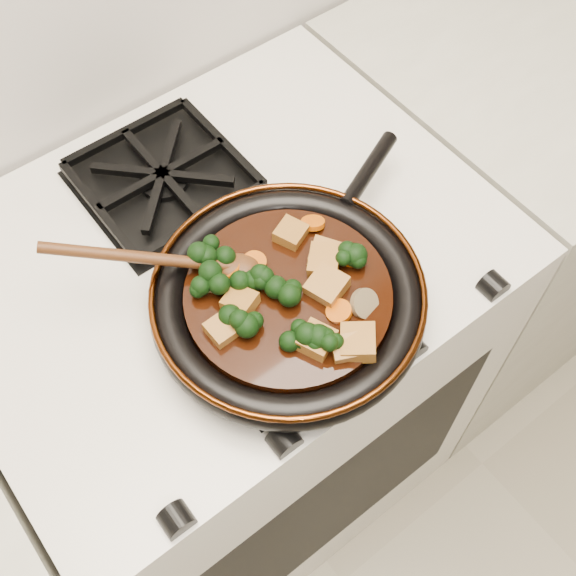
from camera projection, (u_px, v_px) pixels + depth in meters
stove at (238, 382)px, 1.38m from camera, size 0.76×0.60×0.90m
burner_grate_front at (280, 310)px, 0.93m from camera, size 0.23×0.23×0.03m
burner_grate_back at (163, 178)px, 1.05m from camera, size 0.23×0.23×0.03m
skillet at (289, 298)px, 0.90m from camera, size 0.45×0.35×0.05m
braising_sauce at (288, 297)px, 0.90m from camera, size 0.26×0.26×0.02m
tofu_cube_0 at (358, 342)px, 0.84m from camera, size 0.06×0.06×0.03m
tofu_cube_1 at (325, 254)px, 0.91m from camera, size 0.05×0.05×0.03m
tofu_cube_2 at (347, 348)px, 0.84m from camera, size 0.05×0.04×0.02m
tofu_cube_3 at (291, 234)px, 0.93m from camera, size 0.05×0.05×0.02m
tofu_cube_4 at (316, 341)px, 0.85m from camera, size 0.05×0.05×0.02m
tofu_cube_5 at (222, 330)px, 0.85m from camera, size 0.03×0.04×0.02m
tofu_cube_6 at (327, 286)px, 0.89m from camera, size 0.06×0.05×0.03m
tofu_cube_7 at (240, 302)px, 0.87m from camera, size 0.05×0.05×0.03m
tofu_cube_8 at (324, 262)px, 0.90m from camera, size 0.06×0.06×0.03m
broccoli_floret_0 at (347, 257)px, 0.90m from camera, size 0.08×0.09×0.07m
broccoli_floret_1 at (303, 340)px, 0.85m from camera, size 0.09×0.09×0.05m
broccoli_floret_2 at (324, 340)px, 0.84m from camera, size 0.07×0.08×0.05m
broccoli_floret_3 at (206, 285)px, 0.88m from camera, size 0.07×0.07×0.07m
broccoli_floret_4 at (253, 284)px, 0.89m from camera, size 0.07×0.08×0.07m
broccoli_floret_5 at (291, 290)px, 0.88m from camera, size 0.09×0.09×0.07m
broccoli_floret_6 at (211, 256)px, 0.91m from camera, size 0.08×0.09×0.08m
broccoli_floret_7 at (244, 319)px, 0.86m from camera, size 0.09×0.08×0.07m
carrot_coin_0 at (255, 262)px, 0.91m from camera, size 0.03×0.03×0.01m
carrot_coin_1 at (351, 256)px, 0.91m from camera, size 0.03×0.03×0.01m
carrot_coin_2 at (339, 311)px, 0.87m from camera, size 0.03×0.03×0.02m
carrot_coin_3 at (230, 269)px, 0.90m from camera, size 0.03×0.03×0.02m
carrot_coin_4 at (313, 223)px, 0.94m from camera, size 0.03×0.03×0.02m
carrot_coin_5 at (352, 339)px, 0.85m from camera, size 0.03×0.03×0.02m
mushroom_slice_0 at (364, 303)px, 0.87m from camera, size 0.04×0.04×0.03m
mushroom_slice_1 at (212, 282)px, 0.89m from camera, size 0.03×0.03×0.02m
mushroom_slice_2 at (345, 249)px, 0.92m from camera, size 0.05×0.05×0.03m
wooden_spoon at (183, 262)px, 0.89m from camera, size 0.14×0.11×0.24m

